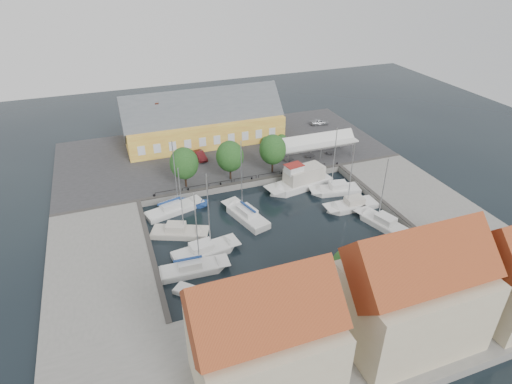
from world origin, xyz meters
The scene contains 23 objects.
ground centered at (0.00, 0.00, 0.00)m, with size 140.00×140.00×0.00m, color black.
north_quay centered at (0.00, 23.00, 0.50)m, with size 56.00×26.00×1.00m, color #2D2D30.
west_quay centered at (-22.00, -2.00, 0.50)m, with size 12.00×24.00×1.00m, color slate.
east_quay centered at (22.00, -2.00, 0.50)m, with size 12.00×24.00×1.00m, color slate.
south_bank centered at (0.00, -21.00, 0.50)m, with size 56.00×14.00×1.00m, color slate.
quay_edge_fittings centered at (0.02, 4.75, 1.06)m, with size 56.00×24.72×0.40m.
warehouse centered at (-2.60, 28.36, 4.43)m, with size 28.56×14.00×9.55m.
tent_canopy centered at (14.00, 14.50, 3.68)m, with size 14.00×4.00×2.83m.
quay_trees centered at (-2.00, 12.00, 4.88)m, with size 18.20×4.20×6.30m.
car_silver centered at (21.66, 27.77, 1.61)m, with size 1.44×3.59×1.22m, color #A2A5AA.
car_red centered at (-4.72, 20.60, 1.66)m, with size 1.39×3.98×1.31m, color #561316.
center_sailboat centered at (-2.91, 2.11, 0.36)m, with size 4.75×8.81×11.83m.
trawler centered at (7.95, 7.50, 1.02)m, with size 11.34×5.10×5.00m.
east_boat_a centered at (12.25, 4.20, 0.26)m, with size 8.01×3.82×11.04m.
east_boat_b centered at (12.18, -0.53, 0.26)m, with size 8.02×2.79×10.87m.
east_boat_c centered at (13.69, -5.82, 0.26)m, with size 4.73×8.23×10.24m.
west_boat_a centered at (-11.93, 7.23, 0.27)m, with size 8.65×4.53×11.18m.
west_boat_b centered at (-12.32, 1.52, 0.26)m, with size 7.76×5.29×10.31m.
west_boat_c centered at (-10.15, -3.44, 0.26)m, with size 8.65×3.77×11.34m.
west_boat_d centered at (-12.21, -6.17, 0.27)m, with size 8.21×2.82×10.86m.
launch_sw centered at (-13.14, -9.78, 0.09)m, with size 4.14×4.09×0.98m.
launch_nw centered at (-8.99, 8.22, 0.09)m, with size 4.60×3.64×0.88m.
townhouses centered at (1.93, -23.24, 5.82)m, with size 36.30×8.50×12.00m.
Camera 1 is at (-18.56, -44.26, 32.61)m, focal length 30.00 mm.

